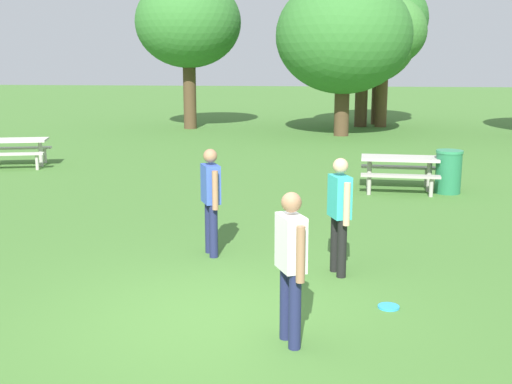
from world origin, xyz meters
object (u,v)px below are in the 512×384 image
object	(u,v)px
tree_tall_left	(188,23)
tree_far_right	(363,41)
frisbee	(389,307)
picnic_table_near	(399,166)
picnic_table_far	(15,147)
person_thrower	(291,258)
person_bystander	(339,209)
tree_back_left	(384,32)
tree_broad_center	(344,36)
tree_slender_mid	(381,20)
person_catcher	(211,195)
trash_can_beside_table	(448,172)

from	to	relation	value
tree_tall_left	tree_far_right	bearing A→B (deg)	12.23
frisbee	tree_far_right	xyz separation A→B (m)	(0.70, 20.89, 3.63)
picnic_table_near	picnic_table_far	distance (m)	10.35
person_thrower	picnic_table_far	xyz separation A→B (m)	(-8.13, 10.39, -0.38)
person_thrower	picnic_table_far	world-z (taller)	person_thrower
person_bystander	tree_back_left	bearing A→B (deg)	83.78
tree_broad_center	tree_far_right	distance (m)	3.53
tree_slender_mid	tree_back_left	distance (m)	1.23
tree_tall_left	tree_broad_center	size ratio (longest dim) A/B	1.05
person_bystander	tree_back_left	distance (m)	20.04
person_catcher	tree_tall_left	world-z (taller)	tree_tall_left
frisbee	tree_slender_mid	bearing A→B (deg)	86.16
frisbee	tree_back_left	world-z (taller)	tree_back_left
person_thrower	picnic_table_far	size ratio (longest dim) A/B	0.82
frisbee	tree_back_left	xyz separation A→B (m)	(1.55, 20.88, 3.96)
person_catcher	tree_slender_mid	size ratio (longest dim) A/B	0.26
person_thrower	person_bystander	bearing A→B (deg)	76.78
picnic_table_far	tree_broad_center	size ratio (longest dim) A/B	0.34
tree_broad_center	tree_back_left	world-z (taller)	tree_broad_center
picnic_table_near	tree_tall_left	xyz separation A→B (m)	(-7.36, 12.19, 3.75)
tree_back_left	frisbee	bearing A→B (deg)	-94.26
person_thrower	tree_broad_center	world-z (taller)	tree_broad_center
picnic_table_far	tree_far_right	bearing A→B (deg)	49.37
person_catcher	frisbee	distance (m)	3.27
picnic_table_near	tree_back_left	size ratio (longest dim) A/B	0.32
tree_tall_left	tree_broad_center	world-z (taller)	tree_tall_left
frisbee	trash_can_beside_table	distance (m)	7.26
tree_broad_center	tree_slender_mid	distance (m)	4.86
tree_slender_mid	tree_back_left	size ratio (longest dim) A/B	1.14
person_catcher	tree_back_left	distance (m)	19.66
frisbee	person_thrower	bearing A→B (deg)	-135.51
frisbee	tree_back_left	bearing A→B (deg)	85.74
picnic_table_far	trash_can_beside_table	size ratio (longest dim) A/B	2.07
tree_broad_center	tree_slender_mid	xyz separation A→B (m)	(1.68, 4.49, 0.81)
frisbee	person_bystander	bearing A→B (deg)	116.56
picnic_table_far	tree_slender_mid	bearing A→B (deg)	49.76
trash_can_beside_table	person_bystander	bearing A→B (deg)	-113.49
picnic_table_near	trash_can_beside_table	bearing A→B (deg)	-8.30
person_catcher	frisbee	size ratio (longest dim) A/B	6.31
tree_broad_center	tree_far_right	xyz separation A→B (m)	(0.91, 3.41, -0.09)
person_bystander	tree_slender_mid	world-z (taller)	tree_slender_mid
tree_far_right	frisbee	bearing A→B (deg)	-91.91
person_thrower	tree_broad_center	xyz separation A→B (m)	(0.92, 18.59, 2.79)
trash_can_beside_table	tree_tall_left	world-z (taller)	tree_tall_left
frisbee	tree_tall_left	world-z (taller)	tree_tall_left
person_thrower	tree_back_left	bearing A→B (deg)	83.03
frisbee	tree_far_right	world-z (taller)	tree_far_right
picnic_table_near	person_catcher	bearing A→B (deg)	-122.70
tree_far_right	tree_back_left	distance (m)	0.92
picnic_table_far	tree_back_left	world-z (taller)	tree_back_left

